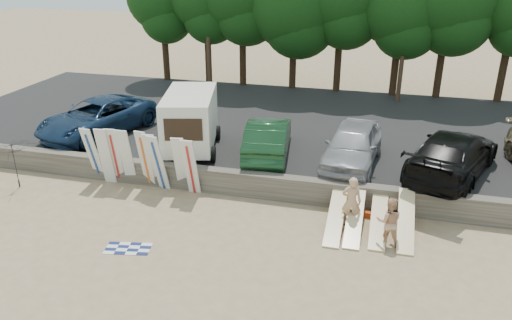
% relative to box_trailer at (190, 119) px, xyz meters
% --- Properties ---
extents(ground, '(120.00, 120.00, 0.00)m').
position_rel_box_trailer_xyz_m(ground, '(7.13, -5.41, -2.19)').
color(ground, tan).
rests_on(ground, ground).
extents(seawall, '(44.00, 0.50, 1.00)m').
position_rel_box_trailer_xyz_m(seawall, '(7.13, -2.41, -1.69)').
color(seawall, '#6B6356').
rests_on(seawall, ground).
extents(parking_lot, '(44.00, 14.50, 0.70)m').
position_rel_box_trailer_xyz_m(parking_lot, '(7.13, 5.09, -1.84)').
color(parking_lot, '#282828').
rests_on(parking_lot, ground).
extents(utility_poles, '(25.80, 0.26, 9.00)m').
position_rel_box_trailer_xyz_m(utility_poles, '(9.13, 10.59, 3.24)').
color(utility_poles, '#473321').
rests_on(utility_poles, parking_lot).
extents(box_trailer, '(3.16, 4.55, 2.66)m').
position_rel_box_trailer_xyz_m(box_trailer, '(0.00, 0.00, 0.00)').
color(box_trailer, silver).
rests_on(box_trailer, parking_lot).
extents(car_0, '(4.58, 6.74, 1.72)m').
position_rel_box_trailer_xyz_m(car_0, '(-5.27, 0.87, -0.63)').
color(car_0, '#142A47').
rests_on(car_0, parking_lot).
extents(car_1, '(2.43, 5.25, 1.67)m').
position_rel_box_trailer_xyz_m(car_1, '(3.52, 0.29, -0.66)').
color(car_1, '#163D1E').
rests_on(car_1, parking_lot).
extents(car_2, '(2.53, 5.33, 1.76)m').
position_rel_box_trailer_xyz_m(car_2, '(7.20, 0.16, -0.61)').
color(car_2, '#99999E').
rests_on(car_2, parking_lot).
extents(car_3, '(4.60, 6.75, 1.81)m').
position_rel_box_trailer_xyz_m(car_3, '(11.16, 0.10, -0.58)').
color(car_3, black).
rests_on(car_3, parking_lot).
extents(surfboard_upright_0, '(0.55, 0.78, 2.52)m').
position_rel_box_trailer_xyz_m(surfboard_upright_0, '(-3.27, -2.85, -0.93)').
color(surfboard_upright_0, silver).
rests_on(surfboard_upright_0, ground).
extents(surfboard_upright_1, '(0.55, 0.61, 2.56)m').
position_rel_box_trailer_xyz_m(surfboard_upright_1, '(-2.64, -2.93, -0.91)').
color(surfboard_upright_1, silver).
rests_on(surfboard_upright_1, ground).
extents(surfboard_upright_2, '(0.56, 0.63, 2.56)m').
position_rel_box_trailer_xyz_m(surfboard_upright_2, '(-2.27, -2.81, -0.91)').
color(surfboard_upright_2, silver).
rests_on(surfboard_upright_2, ground).
extents(surfboard_upright_3, '(0.52, 0.60, 2.56)m').
position_rel_box_trailer_xyz_m(surfboard_upright_3, '(-1.73, -2.81, -0.91)').
color(surfboard_upright_3, silver).
rests_on(surfboard_upright_3, ground).
extents(surfboard_upright_4, '(0.57, 0.59, 2.57)m').
position_rel_box_trailer_xyz_m(surfboard_upright_4, '(-0.90, -2.80, -0.91)').
color(surfboard_upright_4, silver).
rests_on(surfboard_upright_4, ground).
extents(surfboard_upright_5, '(0.56, 0.77, 2.53)m').
position_rel_box_trailer_xyz_m(surfboard_upright_5, '(-0.55, -2.84, -0.93)').
color(surfboard_upright_5, silver).
rests_on(surfboard_upright_5, ground).
extents(surfboard_upright_6, '(0.61, 0.81, 2.52)m').
position_rel_box_trailer_xyz_m(surfboard_upright_6, '(-0.24, -2.99, -0.93)').
color(surfboard_upright_6, silver).
rests_on(surfboard_upright_6, ground).
extents(surfboard_upright_7, '(0.51, 0.75, 2.52)m').
position_rel_box_trailer_xyz_m(surfboard_upright_7, '(1.17, -3.04, -0.93)').
color(surfboard_upright_7, silver).
rests_on(surfboard_upright_7, ground).
extents(surfboard_upright_8, '(0.61, 0.86, 2.51)m').
position_rel_box_trailer_xyz_m(surfboard_upright_8, '(0.67, -2.84, -0.93)').
color(surfboard_upright_8, silver).
rests_on(surfboard_upright_8, ground).
extents(surfboard_low_0, '(0.56, 2.92, 0.84)m').
position_rel_box_trailer_xyz_m(surfboard_low_0, '(7.03, -4.04, -1.77)').
color(surfboard_low_0, beige).
rests_on(surfboard_low_0, ground).
extents(surfboard_low_1, '(0.56, 2.89, 0.95)m').
position_rel_box_trailer_xyz_m(surfboard_low_1, '(7.69, -3.99, -1.71)').
color(surfboard_low_1, beige).
rests_on(surfboard_low_1, ground).
extents(surfboard_low_2, '(0.56, 2.91, 0.86)m').
position_rel_box_trailer_xyz_m(surfboard_low_2, '(8.52, -3.86, -1.76)').
color(surfboard_low_2, beige).
rests_on(surfboard_low_2, ground).
extents(surfboard_low_3, '(0.56, 2.84, 1.11)m').
position_rel_box_trailer_xyz_m(surfboard_low_3, '(9.43, -3.90, -1.64)').
color(surfboard_low_3, beige).
rests_on(surfboard_low_3, ground).
extents(beachgoer_a, '(0.71, 0.48, 1.91)m').
position_rel_box_trailer_xyz_m(beachgoer_a, '(7.52, -3.78, -1.24)').
color(beachgoer_a, tan).
rests_on(beachgoer_a, ground).
extents(beachgoer_b, '(0.89, 0.72, 1.74)m').
position_rel_box_trailer_xyz_m(beachgoer_b, '(8.84, -4.72, -1.32)').
color(beachgoer_b, tan).
rests_on(beachgoer_b, ground).
extents(cooler, '(0.45, 0.39, 0.32)m').
position_rel_box_trailer_xyz_m(cooler, '(7.18, -3.01, -2.03)').
color(cooler, '#268E41').
rests_on(cooler, ground).
extents(gear_bag, '(0.33, 0.29, 0.22)m').
position_rel_box_trailer_xyz_m(gear_bag, '(8.11, -3.01, -2.08)').
color(gear_bag, '#C54217').
rests_on(gear_bag, ground).
extents(beach_towel, '(1.75, 1.75, 0.00)m').
position_rel_box_trailer_xyz_m(beach_towel, '(0.51, -7.20, -2.18)').
color(beach_towel, white).
rests_on(beach_towel, ground).
extents(beach_umbrella, '(2.77, 2.74, 2.03)m').
position_rel_box_trailer_xyz_m(beach_umbrella, '(-6.18, -4.10, -1.18)').
color(beach_umbrella, black).
rests_on(beach_umbrella, ground).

